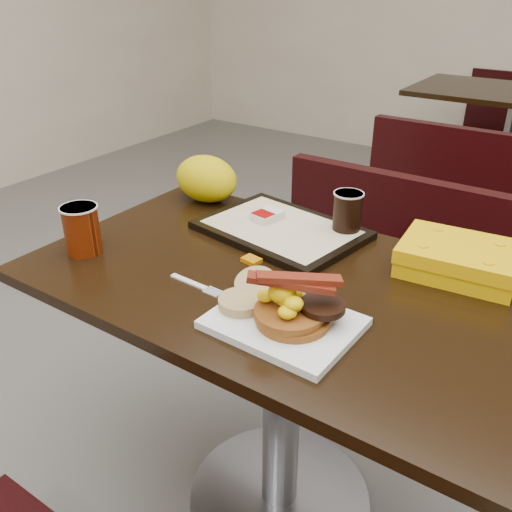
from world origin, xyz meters
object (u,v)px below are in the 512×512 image
Objects in this scene: bench_far_s at (476,192)px; fork at (189,282)px; knife at (329,341)px; table_near at (282,403)px; tray at (281,230)px; hashbrown_sleeve_left at (267,216)px; paper_bag at (206,179)px; clamshell at (459,259)px; platter at (284,323)px; bench_near_n at (385,292)px; table_far at (507,155)px; coffee_cup_far at (347,211)px; pancake_stack at (293,316)px; coffee_cup_near at (82,230)px.

bench_far_s is 6.95× the size of fork.
fork is at bearing -87.26° from knife.
tray reaches higher than table_near.
fork is 0.36m from hashbrown_sleeve_left.
paper_bag reaches higher than tray.
platter is at bearing -123.18° from clamshell.
knife is 0.54m from hashbrown_sleeve_left.
table_near reaches higher than bench_near_n.
hashbrown_sleeve_left reaches higher than knife.
tray is at bearing 124.52° from platter.
table_far is at bearing 89.02° from fork.
table_near is 1.00× the size of table_far.
bench_near_n is 4.98× the size of paper_bag.
paper_bag reaches higher than bench_near_n.
table_near is 1.90m from bench_far_s.
tray is at bearing -150.61° from coffee_cup_far.
pancake_stack is 0.44m from tray.
coffee_cup_far is 0.39× the size of clamshell.
knife is 1.52× the size of coffee_cup_far.
coffee_cup_far reaches higher than fork.
hashbrown_sleeve_left is at bearing -112.23° from bench_near_n.
platter is at bearing -80.72° from knife.
bench_near_n is 0.83× the size of table_far.
tray is (-0.33, 0.36, 0.01)m from knife.
hashbrown_sleeve_left is at bearing 52.93° from coffee_cup_near.
coffee_cup_near is at bearing -161.19° from table_near.
paper_bag reaches higher than clamshell.
paper_bag is at bearing 126.57° from fork.
fork is 0.55× the size of clamshell.
coffee_cup_near and coffee_cup_far have the same top height.
pancake_stack is at bearing -2.12° from fork.
fork is (-0.29, 0.02, -0.03)m from pancake_stack.
coffee_cup_near is at bearing -83.41° from knife.
bench_far_s is at bearing 76.69° from coffee_cup_near.
table_far is 2.84m from coffee_cup_near.
fork is at bearing -56.05° from paper_bag.
clamshell reaches higher than fork.
bench_far_s is 2.10m from platter.
bench_near_n is 0.94m from fork.
pancake_stack is 0.08m from knife.
platter is at bearing -48.29° from tray.
bench_near_n is at bearing 43.22° from paper_bag.
bench_far_s is 1.74m from hashbrown_sleeve_left.
tray is 0.18m from coffee_cup_far.
table_far is at bearing 90.00° from bench_near_n.
clamshell reaches higher than knife.
hashbrown_sleeve_left is at bearing 178.05° from clamshell.
table_far is 11.82× the size of coffee_cup_far.
clamshell is (0.32, -0.45, 0.43)m from bench_near_n.
paper_bag reaches higher than hashbrown_sleeve_left.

